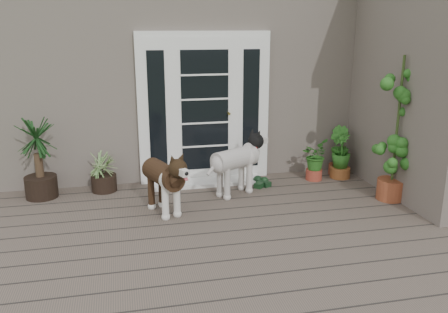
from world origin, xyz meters
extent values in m
cube|color=#6B5B4C|center=(0.00, 0.40, 0.06)|extent=(6.20, 4.60, 0.12)
cube|color=#665E54|center=(0.00, 4.65, 1.55)|extent=(7.40, 4.00, 3.10)
cube|color=#665E54|center=(2.90, 1.50, 1.55)|extent=(1.60, 2.40, 3.10)
cube|color=white|center=(-0.20, 2.60, 1.19)|extent=(1.90, 0.14, 2.15)
cube|color=white|center=(-0.20, 2.40, 0.14)|extent=(1.60, 0.40, 0.05)
imported|color=#285F1B|center=(1.38, 2.23, 0.38)|extent=(0.56, 0.56, 0.52)
imported|color=#225F1B|center=(1.84, 2.40, 0.39)|extent=(0.42, 0.42, 0.54)
imported|color=#1B5117|center=(1.81, 2.24, 0.39)|extent=(0.37, 0.37, 0.53)
camera|label=1|loc=(-1.37, -3.97, 2.36)|focal=37.62mm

